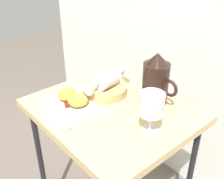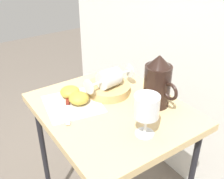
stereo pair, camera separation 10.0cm
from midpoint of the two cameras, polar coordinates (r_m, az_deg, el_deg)
The scene contains 11 objects.
curtain_drape at distance 1.29m, azimuth 16.19°, elevation 15.88°, with size 2.40×0.03×1.96m, color white.
table at distance 1.08m, azimuth -2.67°, elevation -6.74°, with size 0.60×0.51×0.69m.
linen_napkin at distance 1.06m, azimuth -11.14°, elevation -3.64°, with size 0.21×0.21×0.00m, color silver.
basket_tray at distance 1.13m, azimuth -4.05°, elevation 0.00°, with size 0.19×0.19×0.04m, color tan.
pitcher at distance 1.04m, azimuth 6.47°, elevation 1.32°, with size 0.15×0.10×0.21m.
wine_glass_upright at distance 0.87m, azimuth 5.15°, elevation -3.56°, with size 0.08×0.08×0.15m.
wine_glass_tipped_near at distance 1.09m, azimuth -4.13°, elevation 2.04°, with size 0.08×0.15×0.07m.
wine_glass_tipped_far at distance 1.11m, azimuth -3.61°, elevation 2.54°, with size 0.07×0.15×0.07m.
apple_half_left at distance 1.10m, azimuth -11.95°, elevation -1.10°, with size 0.08×0.08×0.04m, color #B29938.
apple_half_right at distance 1.05m, azimuth -9.92°, elevation -2.34°, with size 0.08×0.08×0.04m, color #B29938.
knife at distance 1.06m, azimuth -12.21°, elevation -3.48°, with size 0.19×0.10×0.01m.
Camera 1 is at (0.66, -0.57, 1.27)m, focal length 43.41 mm.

